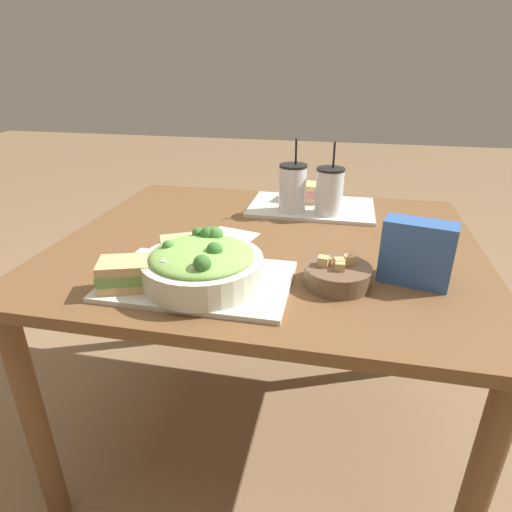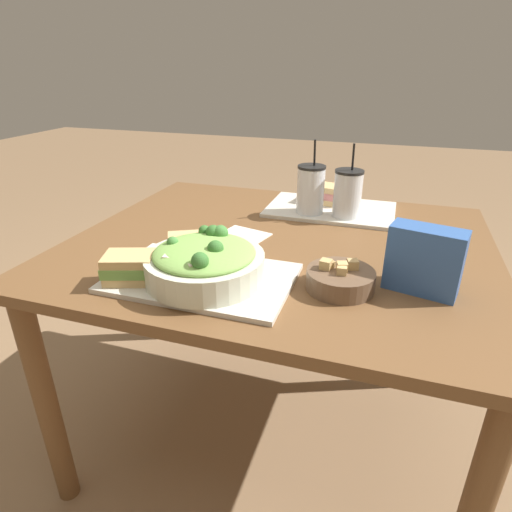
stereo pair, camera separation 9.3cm
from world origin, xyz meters
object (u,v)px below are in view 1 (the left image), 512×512
at_px(drink_cup_dark, 293,190).
at_px(chip_bag, 417,253).
at_px(napkin_folded, 232,235).
at_px(salad_bowl, 203,264).
at_px(soup_bowl, 338,274).
at_px(sandwich_near, 126,274).
at_px(sandwich_far, 305,192).
at_px(drink_cup_red, 329,192).
at_px(baguette_near, 192,246).

relative_size(drink_cup_dark, chip_bag, 1.43).
bearing_deg(napkin_folded, drink_cup_dark, 57.44).
height_order(salad_bowl, soup_bowl, salad_bowl).
bearing_deg(sandwich_near, sandwich_far, 47.55).
xyz_separation_m(sandwich_near, drink_cup_red, (0.41, 0.60, 0.04)).
bearing_deg(napkin_folded, drink_cup_red, 40.83).
height_order(drink_cup_dark, napkin_folded, drink_cup_dark).
bearing_deg(sandwich_far, drink_cup_dark, -90.39).
relative_size(sandwich_near, napkin_folded, 0.88).
height_order(salad_bowl, baguette_near, salad_bowl).
relative_size(drink_cup_red, napkin_folded, 1.49).
xyz_separation_m(salad_bowl, baguette_near, (-0.06, 0.11, -0.01)).
bearing_deg(soup_bowl, baguette_near, 174.15).
bearing_deg(napkin_folded, sandwich_far, 63.88).
height_order(baguette_near, sandwich_far, baguette_near).
bearing_deg(napkin_folded, soup_bowl, -37.42).
height_order(salad_bowl, sandwich_far, salad_bowl).
height_order(sandwich_far, chip_bag, chip_bag).
distance_m(sandwich_near, baguette_near, 0.19).
bearing_deg(chip_bag, napkin_folded, 172.01).
height_order(salad_bowl, sandwich_near, salad_bowl).
height_order(salad_bowl, napkin_folded, salad_bowl).
height_order(drink_cup_dark, drink_cup_red, drink_cup_dark).
bearing_deg(napkin_folded, chip_bag, -21.50).
distance_m(sandwich_far, drink_cup_red, 0.16).
height_order(salad_bowl, drink_cup_red, drink_cup_red).
xyz_separation_m(soup_bowl, drink_cup_dark, (-0.17, 0.47, 0.06)).
height_order(chip_bag, napkin_folded, chip_bag).
distance_m(sandwich_near, drink_cup_dark, 0.67).
xyz_separation_m(sandwich_near, baguette_near, (0.10, 0.17, 0.00)).
distance_m(salad_bowl, chip_bag, 0.49).
bearing_deg(drink_cup_dark, baguette_near, -114.38).
height_order(soup_bowl, napkin_folded, soup_bowl).
distance_m(drink_cup_dark, napkin_folded, 0.29).
xyz_separation_m(sandwich_far, napkin_folded, (-0.18, -0.36, -0.04)).
bearing_deg(sandwich_near, baguette_near, 41.38).
height_order(baguette_near, drink_cup_dark, drink_cup_dark).
bearing_deg(sandwich_far, baguette_near, -99.65).
bearing_deg(baguette_near, salad_bowl, -176.79).
distance_m(soup_bowl, napkin_folded, 0.40).
bearing_deg(salad_bowl, sandwich_far, 76.44).
xyz_separation_m(sandwich_far, chip_bag, (0.31, -0.55, 0.03)).
distance_m(baguette_near, sandwich_far, 0.61).
distance_m(chip_bag, napkin_folded, 0.53).
relative_size(drink_cup_red, chip_bag, 1.39).
xyz_separation_m(soup_bowl, drink_cup_red, (-0.05, 0.47, 0.06)).
distance_m(baguette_near, chip_bag, 0.54).
distance_m(soup_bowl, sandwich_far, 0.62).
height_order(soup_bowl, sandwich_far, sandwich_far).
bearing_deg(drink_cup_dark, napkin_folded, -122.56).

